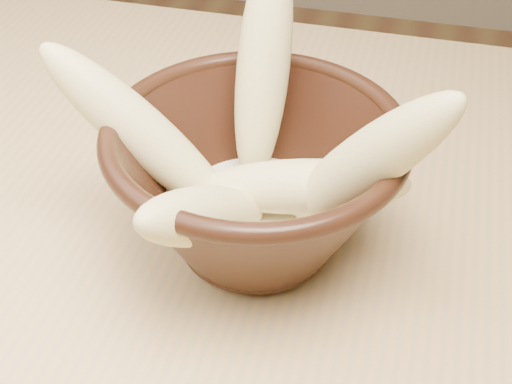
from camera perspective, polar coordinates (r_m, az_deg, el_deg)
table at (r=0.66m, az=3.88°, el=-9.35°), size 1.20×0.80×0.75m
bowl at (r=0.55m, az=0.00°, el=0.86°), size 0.23×0.23×0.13m
milk_puddle at (r=0.57m, az=-0.00°, el=-1.55°), size 0.13×0.13×0.02m
banana_upright at (r=0.57m, az=0.60°, el=10.04°), size 0.05×0.12×0.19m
banana_left at (r=0.55m, az=-9.24°, el=4.72°), size 0.17×0.05×0.16m
banana_right at (r=0.50m, az=8.84°, el=2.35°), size 0.15×0.08×0.17m
banana_across at (r=0.54m, az=3.80°, el=0.44°), size 0.17×0.07×0.06m
banana_front at (r=0.50m, az=-4.09°, el=-1.91°), size 0.09×0.16×0.12m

